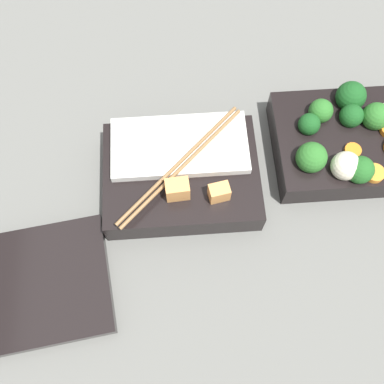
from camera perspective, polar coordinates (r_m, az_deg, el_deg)
name	(u,v)px	position (r m, az deg, el deg)	size (l,w,h in m)	color
ground_plane	(263,171)	(0.65, 8.98, 2.67)	(3.00, 3.00, 0.00)	slate
bento_tray_vegetable	(349,140)	(0.67, 19.28, 6.25)	(0.21, 0.16, 0.08)	black
bento_tray_rice	(181,173)	(0.61, -1.35, 2.41)	(0.21, 0.17, 0.07)	black
bento_lid	(29,287)	(0.61, -20.02, -11.31)	(0.20, 0.15, 0.02)	black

